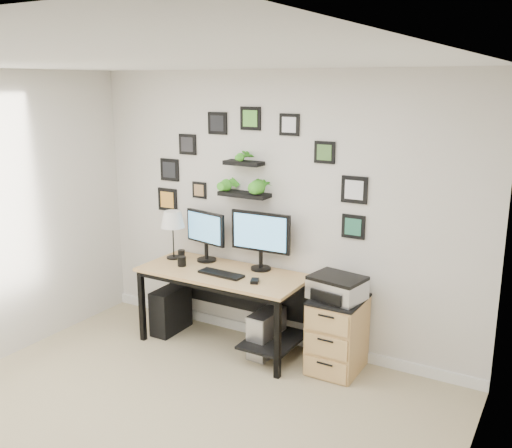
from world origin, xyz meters
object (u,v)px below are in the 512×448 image
Objects in this scene: desk at (228,283)px; pc_tower_grey at (266,333)px; file_cabinet at (337,334)px; printer at (337,287)px; table_lamp at (173,221)px; monitor_right at (261,236)px; monitor_left at (206,232)px; mug at (182,261)px; pc_tower_black at (171,310)px.

pc_tower_grey is (0.42, 0.01, -0.42)m from desk.
file_cabinet is 1.37× the size of printer.
table_lamp reaches higher than desk.
file_cabinet is 0.44m from printer.
table_lamp is (-0.94, -0.12, 0.06)m from monitor_right.
monitor_left reaches higher than table_lamp.
printer reaches higher than pc_tower_grey.
monitor_left is 0.37m from mug.
desk reaches higher than pc_tower_grey.
desk is at bearing -6.10° from table_lamp.
table_lamp is 0.44m from mug.
monitor_left reaches higher than mug.
pc_tower_black is 1.85m from printer.
monitor_right is 1.28m from pc_tower_black.
desk is 3.28× the size of table_lamp.
monitor_left is 0.84× the size of monitor_right.
table_lamp is at bearing -166.20° from monitor_left.
mug is at bearing -158.50° from monitor_right.
monitor_right reaches higher than table_lamp.
mug is (-0.72, -0.28, -0.29)m from monitor_right.
pc_tower_grey is at bearing -176.62° from printer.
monitor_left reaches higher than file_cabinet.
mug is at bearing -36.31° from table_lamp.
mug reaches higher than pc_tower_grey.
table_lamp is at bearing 98.29° from pc_tower_black.
desk is at bearing -176.96° from file_cabinet.
printer is at bearing -9.68° from monitor_right.
pc_tower_grey is (0.17, -0.18, -0.87)m from monitor_right.
monitor_right is at bearing 12.42° from pc_tower_black.
monitor_right is (0.25, 0.19, 0.46)m from desk.
monitor_left is 1.47m from printer.
file_cabinet is (1.79, -0.02, -0.81)m from table_lamp.
monitor_left reaches higher than pc_tower_black.
table_lamp reaches higher than file_cabinet.
monitor_left reaches higher than printer.
table_lamp is at bearing 143.69° from mug.
monitor_right is 0.91m from pc_tower_grey.
desk is 0.59m from pc_tower_grey.
pc_tower_black is (0.02, -0.10, -0.91)m from table_lamp.
table_lamp is at bearing -173.01° from monitor_right.
desk is at bearing -177.49° from printer.
desk is 16.93× the size of mug.
monitor_left is at bearing -176.94° from monitor_right.
monitor_left is 1.04× the size of table_lamp.
mug is 0.22× the size of pc_tower_grey.
pc_tower_grey is at bearing -47.43° from monitor_right.
pc_tower_black is 1.10m from pc_tower_grey.
file_cabinet is (1.45, -0.10, -0.71)m from monitor_left.
monitor_left is 1.03× the size of printer.
file_cabinet reaches higher than pc_tower_black.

